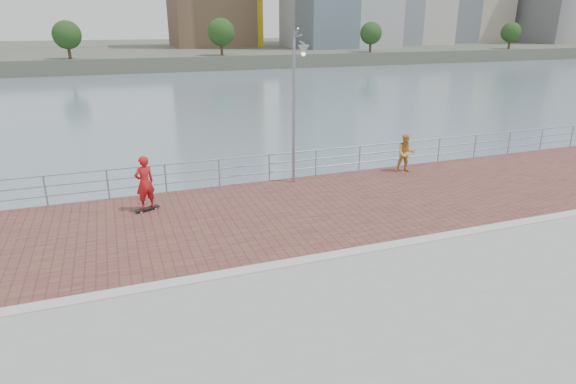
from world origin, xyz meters
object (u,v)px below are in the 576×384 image
object	(u,v)px
guardrail	(245,167)
skateboarder	(145,183)
street_lamp	(298,82)
bystander	(406,153)

from	to	relation	value
guardrail	skateboarder	xyz separation A→B (m)	(-3.93, -1.73, 0.34)
street_lamp	bystander	xyz separation A→B (m)	(4.99, 0.05, -3.18)
skateboarder	bystander	bearing A→B (deg)	162.69
guardrail	bystander	bearing A→B (deg)	-7.14
guardrail	skateboarder	distance (m)	4.31
street_lamp	bystander	world-z (taller)	street_lamp
skateboarder	guardrail	bearing A→B (deg)	-178.15
guardrail	skateboarder	world-z (taller)	skateboarder
guardrail	bystander	distance (m)	6.93
guardrail	street_lamp	distance (m)	3.93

